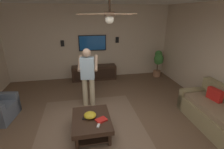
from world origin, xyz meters
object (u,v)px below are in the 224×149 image
media_console (94,73)px  ceiling_fan (110,16)px  coffee_table (92,122)px  wall_speaker_right (62,43)px  person_standing (88,74)px  tv (93,43)px  couch (219,115)px  potted_plant_tall (158,61)px  bowl (90,115)px  vase_round (89,63)px  remote_black (86,119)px  book (101,120)px  wall_speaker_left (117,40)px  remote_white (99,125)px

media_console → ceiling_fan: (-3.01, -0.09, 2.17)m
coffee_table → wall_speaker_right: bearing=12.5°
coffee_table → person_standing: (1.25, -0.02, 0.64)m
tv → wall_speaker_right: size_ratio=4.75×
couch → media_console: bearing=-53.1°
tv → potted_plant_tall: 2.69m
bowl → vase_round: (3.17, -0.19, 0.20)m
coffee_table → person_standing: size_ratio=0.61×
remote_black → wall_speaker_right: wall_speaker_right is taller
person_standing → book: size_ratio=7.45×
bowl → coffee_table: bearing=-141.3°
potted_plant_tall → wall_speaker_left: (0.48, 1.58, 0.79)m
media_console → tv: size_ratio=1.63×
remote_black → wall_speaker_left: 3.89m
wall_speaker_right → remote_black: bearing=-169.4°
book → person_standing: bearing=-108.0°
potted_plant_tall → wall_speaker_right: size_ratio=4.86×
person_standing → bowl: bearing=-173.3°
coffee_table → ceiling_fan: ceiling_fan is taller
remote_white → wall_speaker_left: size_ratio=0.68×
coffee_table → bowl: bearing=38.7°
book → ceiling_fan: bearing=-154.3°
bowl → wall_speaker_left: bearing=-21.5°
bowl → ceiling_fan: ceiling_fan is taller
tv → ceiling_fan: bearing=1.6°
couch → media_console: couch is taller
couch → person_standing: size_ratio=1.17×
potted_plant_tall → bowl: 4.14m
couch → media_console: size_ratio=1.13×
media_console → coffee_table: bearing=-6.3°
person_standing → ceiling_fan: bearing=-150.0°
potted_plant_tall → couch: bearing=179.3°
couch → book: size_ratio=8.72×
potted_plant_tall → vase_round: potted_plant_tall is taller
remote_white → remote_black: 0.35m
remote_black → wall_speaker_right: bearing=113.4°
remote_black → ceiling_fan: size_ratio=0.13×
remote_white → vase_round: bearing=18.3°
tv → wall_speaker_right: bearing=-90.7°
person_standing → potted_plant_tall: size_ratio=1.53×
coffee_table → wall_speaker_left: bearing=-21.0°
media_console → wall_speaker_left: size_ratio=7.73×
potted_plant_tall → wall_speaker_right: bearing=82.5°
wall_speaker_left → vase_round: bearing=101.6°
remote_white → wall_speaker_right: bearing=32.4°
wall_speaker_left → bowl: bearing=158.5°
ceiling_fan → tv: bearing=1.6°
coffee_table → media_console: size_ratio=0.59×
media_console → bowl: (-3.15, 0.38, 0.18)m
person_standing → ceiling_fan: size_ratio=1.38×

